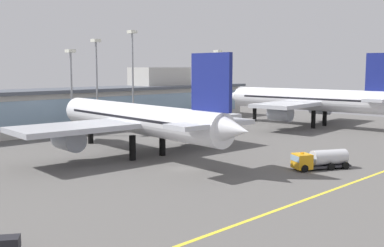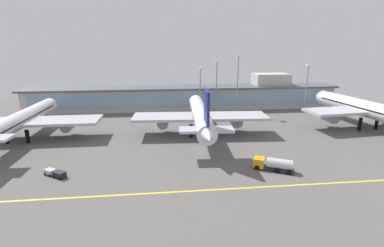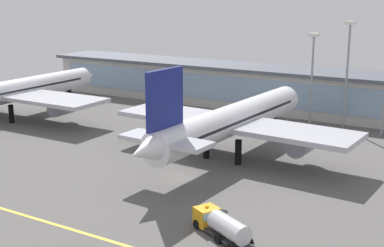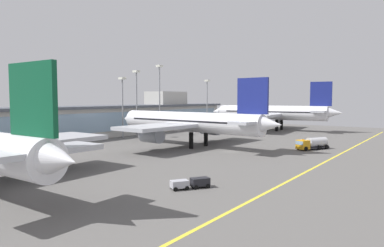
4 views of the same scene
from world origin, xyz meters
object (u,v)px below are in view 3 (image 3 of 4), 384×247
at_px(airliner_near_left, 12,92).
at_px(apron_light_mast_far_east, 348,58).
at_px(apron_light_mast_east, 313,64).
at_px(airliner_near_right, 232,121).
at_px(fuel_tanker_truck, 221,224).

bearing_deg(airliner_near_left, apron_light_mast_far_east, -66.06).
height_order(apron_light_mast_east, apron_light_mast_far_east, apron_light_mast_far_east).
bearing_deg(apron_light_mast_far_east, apron_light_mast_east, -174.20).
xyz_separation_m(airliner_near_right, apron_light_mast_far_east, (11.11, 29.98, 8.19)).
xyz_separation_m(airliner_near_left, airliner_near_right, (54.76, -0.56, 0.32)).
distance_m(fuel_tanker_truck, apron_light_mast_east, 59.16).
relative_size(airliner_near_right, apron_light_mast_far_east, 2.37).
bearing_deg(fuel_tanker_truck, airliner_near_left, 4.47).
distance_m(fuel_tanker_truck, apron_light_mast_far_east, 59.54).
bearing_deg(airliner_near_left, apron_light_mast_east, -64.10).
bearing_deg(apron_light_mast_east, airliner_near_right, -97.84).
height_order(airliner_near_left, apron_light_mast_east, apron_light_mast_east).
height_order(airliner_near_left, airliner_near_right, airliner_near_right).
bearing_deg(apron_light_mast_east, airliner_near_left, -153.97).
distance_m(apron_light_mast_east, apron_light_mast_far_east, 7.27).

